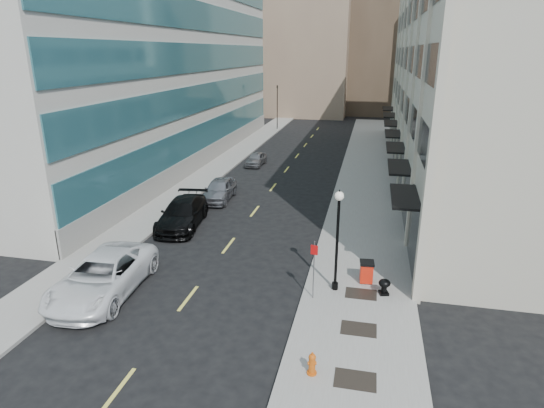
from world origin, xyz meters
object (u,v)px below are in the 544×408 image
at_px(urn_planter, 384,285).
at_px(fire_hydrant, 312,364).
at_px(car_silver_sedan, 219,190).
at_px(trash_bin, 366,271).
at_px(car_white_van, 103,276).
at_px(car_black_pickup, 182,213).
at_px(traffic_signal, 277,88).
at_px(car_grey_sedan, 256,159).
at_px(lamppost, 338,232).
at_px(sign_post, 314,263).

bearing_deg(urn_planter, fire_hydrant, -112.32).
height_order(car_silver_sedan, trash_bin, car_silver_sedan).
distance_m(car_white_van, car_black_pickup, 8.74).
relative_size(traffic_signal, car_white_van, 1.07).
relative_size(traffic_signal, trash_bin, 6.57).
distance_m(car_grey_sedan, trash_bin, 24.60).
relative_size(car_white_van, car_grey_sedan, 1.74).
relative_size(trash_bin, urn_planter, 1.44).
bearing_deg(lamppost, car_grey_sedan, 112.66).
distance_m(car_silver_sedan, sign_post, 15.62).
xyz_separation_m(car_white_van, car_silver_sedan, (0.69, 14.34, -0.11)).
bearing_deg(car_grey_sedan, sign_post, -68.59).
height_order(car_black_pickup, lamppost, lamppost).
xyz_separation_m(trash_bin, lamppost, (-1.38, -0.99, 2.25)).
height_order(traffic_signal, car_black_pickup, traffic_signal).
height_order(fire_hydrant, sign_post, sign_post).
height_order(traffic_signal, trash_bin, traffic_signal).
xyz_separation_m(car_white_van, lamppost, (10.29, 2.43, 2.07)).
height_order(car_silver_sedan, urn_planter, car_silver_sedan).
xyz_separation_m(car_white_van, car_black_pickup, (0.14, 8.74, -0.06)).
bearing_deg(urn_planter, trash_bin, 129.64).
xyz_separation_m(car_silver_sedan, urn_planter, (11.80, -11.91, -0.20)).
bearing_deg(trash_bin, sign_post, -143.64).
height_order(car_grey_sedan, trash_bin, car_grey_sedan).
height_order(car_silver_sedan, car_grey_sedan, car_silver_sedan).
bearing_deg(car_silver_sedan, lamppost, -54.05).
height_order(car_white_van, lamppost, lamppost).
xyz_separation_m(car_white_van, sign_post, (9.40, 1.42, 0.98)).
bearing_deg(car_silver_sedan, car_grey_sedan, 87.07).
distance_m(car_grey_sedan, lamppost, 25.03).
bearing_deg(lamppost, car_white_van, -166.70).
bearing_deg(car_white_van, lamppost, 9.96).
distance_m(car_black_pickup, lamppost, 12.14).
bearing_deg(car_silver_sedan, traffic_signal, 91.17).
bearing_deg(trash_bin, car_grey_sedan, 111.53).
height_order(car_black_pickup, fire_hydrant, car_black_pickup).
distance_m(traffic_signal, fire_hydrant, 51.60).
xyz_separation_m(traffic_signal, trash_bin, (13.28, -43.01, -5.00)).
bearing_deg(fire_hydrant, car_white_van, 145.97).
xyz_separation_m(fire_hydrant, urn_planter, (2.46, 6.00, 0.04)).
bearing_deg(car_black_pickup, car_grey_sedan, 81.13).
relative_size(car_black_pickup, urn_planter, 7.85).
relative_size(trash_bin, sign_post, 0.39).
height_order(fire_hydrant, trash_bin, trash_bin).
distance_m(traffic_signal, lamppost, 45.66).
bearing_deg(sign_post, lamppost, 60.92).
bearing_deg(car_grey_sedan, fire_hydrant, -70.70).
bearing_deg(car_silver_sedan, urn_planter, -48.19).
bearing_deg(fire_hydrant, traffic_signal, 88.67).
distance_m(fire_hydrant, lamppost, 6.48).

